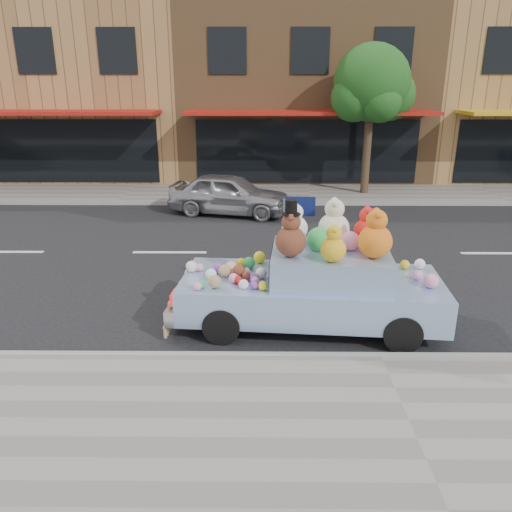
{
  "coord_description": "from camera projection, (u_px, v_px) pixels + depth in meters",
  "views": [
    {
      "loc": [
        -1.79,
        -11.5,
        3.94
      ],
      "look_at": [
        -1.86,
        -3.81,
        1.25
      ],
      "focal_mm": 35.0,
      "sensor_mm": 36.0,
      "label": 1
    }
  ],
  "objects": [
    {
      "name": "ground",
      "position": [
        333.0,
        253.0,
        12.14
      ],
      "size": [
        120.0,
        120.0,
        0.0
      ],
      "primitive_type": "plane",
      "color": "black",
      "rests_on": "ground"
    },
    {
      "name": "near_sidewalk",
      "position": [
        408.0,
        424.0,
        5.99
      ],
      "size": [
        60.0,
        3.0,
        0.12
      ],
      "primitive_type": "cube",
      "color": "gray",
      "rests_on": "ground"
    },
    {
      "name": "far_sidewalk",
      "position": [
        309.0,
        194.0,
        18.26
      ],
      "size": [
        60.0,
        3.0,
        0.12
      ],
      "primitive_type": "cube",
      "color": "gray",
      "rests_on": "ground"
    },
    {
      "name": "near_kerb",
      "position": [
        380.0,
        358.0,
        7.4
      ],
      "size": [
        60.0,
        0.12,
        0.13
      ],
      "primitive_type": "cube",
      "color": "gray",
      "rests_on": "ground"
    },
    {
      "name": "far_kerb",
      "position": [
        313.0,
        203.0,
        16.84
      ],
      "size": [
        60.0,
        0.12,
        0.13
      ],
      "primitive_type": "cube",
      "color": "gray",
      "rests_on": "ground"
    },
    {
      "name": "storefront_left",
      "position": [
        77.0,
        89.0,
        22.32
      ],
      "size": [
        10.0,
        9.8,
        7.3
      ],
      "color": "#A37744",
      "rests_on": "ground"
    },
    {
      "name": "storefront_mid",
      "position": [
        301.0,
        89.0,
        22.24
      ],
      "size": [
        10.0,
        9.8,
        7.3
      ],
      "color": "olive",
      "rests_on": "ground"
    },
    {
      "name": "street_tree",
      "position": [
        372.0,
        89.0,
        17.09
      ],
      "size": [
        3.0,
        2.7,
        5.22
      ],
      "color": "#38281C",
      "rests_on": "ground"
    },
    {
      "name": "car_silver",
      "position": [
        229.0,
        194.0,
        15.53
      ],
      "size": [
        4.0,
        2.36,
        1.28
      ],
      "primitive_type": "imported",
      "rotation": [
        0.0,
        0.0,
        1.33
      ],
      "color": "#9D9DA1",
      "rests_on": "ground"
    },
    {
      "name": "art_car",
      "position": [
        314.0,
        281.0,
        8.32
      ],
      "size": [
        4.61,
        2.1,
        2.25
      ],
      "rotation": [
        0.0,
        0.0,
        -0.08
      ],
      "color": "black",
      "rests_on": "ground"
    }
  ]
}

